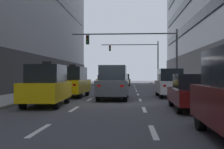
# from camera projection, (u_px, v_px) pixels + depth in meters

# --- Properties ---
(ground_plane) EXTENTS (120.00, 120.00, 0.00)m
(ground_plane) POSITION_uv_depth(u_px,v_px,m) (113.00, 103.00, 15.88)
(ground_plane) COLOR #424247
(sidewalk_left) EXTENTS (3.42, 80.00, 0.14)m
(sidewalk_left) POSITION_uv_depth(u_px,v_px,m) (0.00, 101.00, 16.30)
(sidewalk_left) COLOR gray
(sidewalk_left) RESTS_ON ground
(lane_stripe_l1_s2) EXTENTS (0.16, 2.00, 0.01)m
(lane_stripe_l1_s2) POSITION_uv_depth(u_px,v_px,m) (39.00, 130.00, 8.00)
(lane_stripe_l1_s2) COLOR silver
(lane_stripe_l1_s2) RESTS_ON ground
(lane_stripe_l1_s3) EXTENTS (0.16, 2.00, 0.01)m
(lane_stripe_l1_s3) POSITION_uv_depth(u_px,v_px,m) (74.00, 109.00, 12.99)
(lane_stripe_l1_s3) COLOR silver
(lane_stripe_l1_s3) RESTS_ON ground
(lane_stripe_l1_s4) EXTENTS (0.16, 2.00, 0.01)m
(lane_stripe_l1_s4) POSITION_uv_depth(u_px,v_px,m) (90.00, 100.00, 17.98)
(lane_stripe_l1_s4) COLOR silver
(lane_stripe_l1_s4) RESTS_ON ground
(lane_stripe_l1_s5) EXTENTS (0.16, 2.00, 0.01)m
(lane_stripe_l1_s5) POSITION_uv_depth(u_px,v_px,m) (98.00, 94.00, 22.97)
(lane_stripe_l1_s5) COLOR silver
(lane_stripe_l1_s5) RESTS_ON ground
(lane_stripe_l1_s6) EXTENTS (0.16, 2.00, 0.01)m
(lane_stripe_l1_s6) POSITION_uv_depth(u_px,v_px,m) (104.00, 91.00, 27.96)
(lane_stripe_l1_s6) COLOR silver
(lane_stripe_l1_s6) RESTS_ON ground
(lane_stripe_l1_s7) EXTENTS (0.16, 2.00, 0.01)m
(lane_stripe_l1_s7) POSITION_uv_depth(u_px,v_px,m) (108.00, 88.00, 32.95)
(lane_stripe_l1_s7) COLOR silver
(lane_stripe_l1_s7) RESTS_ON ground
(lane_stripe_l1_s8) EXTENTS (0.16, 2.00, 0.01)m
(lane_stripe_l1_s8) POSITION_uv_depth(u_px,v_px,m) (111.00, 87.00, 37.94)
(lane_stripe_l1_s8) COLOR silver
(lane_stripe_l1_s8) RESTS_ON ground
(lane_stripe_l1_s9) EXTENTS (0.16, 2.00, 0.01)m
(lane_stripe_l1_s9) POSITION_uv_depth(u_px,v_px,m) (113.00, 85.00, 42.93)
(lane_stripe_l1_s9) COLOR silver
(lane_stripe_l1_s9) RESTS_ON ground
(lane_stripe_l1_s10) EXTENTS (0.16, 2.00, 0.01)m
(lane_stripe_l1_s10) POSITION_uv_depth(u_px,v_px,m) (115.00, 84.00, 47.92)
(lane_stripe_l1_s10) COLOR silver
(lane_stripe_l1_s10) RESTS_ON ground
(lane_stripe_l2_s2) EXTENTS (0.16, 2.00, 0.01)m
(lane_stripe_l2_s2) POSITION_uv_depth(u_px,v_px,m) (153.00, 132.00, 7.80)
(lane_stripe_l2_s2) COLOR silver
(lane_stripe_l2_s2) RESTS_ON ground
(lane_stripe_l2_s3) EXTENTS (0.16, 2.00, 0.01)m
(lane_stripe_l2_s3) POSITION_uv_depth(u_px,v_px,m) (144.00, 110.00, 12.79)
(lane_stripe_l2_s3) COLOR silver
(lane_stripe_l2_s3) RESTS_ON ground
(lane_stripe_l2_s4) EXTENTS (0.16, 2.00, 0.01)m
(lane_stripe_l2_s4) POSITION_uv_depth(u_px,v_px,m) (140.00, 100.00, 17.78)
(lane_stripe_l2_s4) COLOR silver
(lane_stripe_l2_s4) RESTS_ON ground
(lane_stripe_l2_s5) EXTENTS (0.16, 2.00, 0.01)m
(lane_stripe_l2_s5) POSITION_uv_depth(u_px,v_px,m) (138.00, 94.00, 22.77)
(lane_stripe_l2_s5) COLOR silver
(lane_stripe_l2_s5) RESTS_ON ground
(lane_stripe_l2_s6) EXTENTS (0.16, 2.00, 0.01)m
(lane_stripe_l2_s6) POSITION_uv_depth(u_px,v_px,m) (136.00, 91.00, 27.76)
(lane_stripe_l2_s6) COLOR silver
(lane_stripe_l2_s6) RESTS_ON ground
(lane_stripe_l2_s7) EXTENTS (0.16, 2.00, 0.01)m
(lane_stripe_l2_s7) POSITION_uv_depth(u_px,v_px,m) (135.00, 88.00, 32.75)
(lane_stripe_l2_s7) COLOR silver
(lane_stripe_l2_s7) RESTS_ON ground
(lane_stripe_l2_s8) EXTENTS (0.16, 2.00, 0.01)m
(lane_stripe_l2_s8) POSITION_uv_depth(u_px,v_px,m) (135.00, 87.00, 37.74)
(lane_stripe_l2_s8) COLOR silver
(lane_stripe_l2_s8) RESTS_ON ground
(lane_stripe_l2_s9) EXTENTS (0.16, 2.00, 0.01)m
(lane_stripe_l2_s9) POSITION_uv_depth(u_px,v_px,m) (134.00, 85.00, 42.73)
(lane_stripe_l2_s9) COLOR silver
(lane_stripe_l2_s9) RESTS_ON ground
(lane_stripe_l2_s10) EXTENTS (0.16, 2.00, 0.01)m
(lane_stripe_l2_s10) POSITION_uv_depth(u_px,v_px,m) (134.00, 84.00, 47.72)
(lane_stripe_l2_s10) COLOR silver
(lane_stripe_l2_s10) RESTS_ON ground
(taxi_driving_0) EXTENTS (2.01, 4.50, 2.33)m
(taxi_driving_0) POSITION_uv_depth(u_px,v_px,m) (73.00, 82.00, 20.18)
(taxi_driving_0) COLOR black
(taxi_driving_0) RESTS_ON ground
(car_driving_1) EXTENTS (1.95, 4.52, 2.17)m
(car_driving_1) POSITION_uv_depth(u_px,v_px,m) (113.00, 83.00, 18.16)
(car_driving_1) COLOR black
(car_driving_1) RESTS_ON ground
(car_driving_2) EXTENTS (2.14, 4.68, 1.72)m
(car_driving_2) POSITION_uv_depth(u_px,v_px,m) (123.00, 80.00, 41.98)
(car_driving_2) COLOR black
(car_driving_2) RESTS_ON ground
(taxi_driving_3) EXTENTS (1.96, 4.29, 1.75)m
(taxi_driving_3) POSITION_uv_depth(u_px,v_px,m) (103.00, 80.00, 44.50)
(taxi_driving_3) COLOR black
(taxi_driving_3) RESTS_ON ground
(taxi_driving_4) EXTENTS (2.03, 4.45, 1.82)m
(taxi_driving_4) POSITION_uv_depth(u_px,v_px,m) (121.00, 81.00, 36.73)
(taxi_driving_4) COLOR black
(taxi_driving_4) RESTS_ON ground
(taxi_driving_5) EXTENTS (1.98, 4.39, 2.27)m
(taxi_driving_5) POSITION_uv_depth(u_px,v_px,m) (47.00, 85.00, 14.34)
(taxi_driving_5) COLOR black
(taxi_driving_5) RESTS_ON ground
(car_parked_1) EXTENTS (1.91, 4.36, 1.62)m
(car_parked_1) POSITION_uv_depth(u_px,v_px,m) (193.00, 92.00, 12.65)
(car_parked_1) COLOR black
(car_parked_1) RESTS_ON ground
(car_parked_2) EXTENTS (1.76, 4.16, 2.01)m
(car_parked_2) POSITION_uv_depth(u_px,v_px,m) (170.00, 83.00, 20.04)
(car_parked_2) COLOR black
(car_parked_2) RESTS_ON ground
(traffic_signal_0) EXTENTS (9.74, 0.35, 5.63)m
(traffic_signal_0) POSITION_uv_depth(u_px,v_px,m) (142.00, 47.00, 25.85)
(traffic_signal_0) COLOR #4C4C51
(traffic_signal_0) RESTS_ON sidewalk_right
(traffic_signal_1) EXTENTS (8.73, 0.35, 6.60)m
(traffic_signal_1) POSITION_uv_depth(u_px,v_px,m) (141.00, 55.00, 43.04)
(traffic_signal_1) COLOR #4C4C51
(traffic_signal_1) RESTS_ON sidewalk_right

